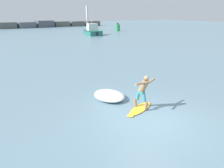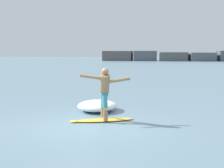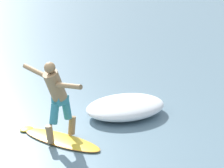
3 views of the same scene
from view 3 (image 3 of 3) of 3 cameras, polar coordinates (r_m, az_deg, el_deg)
ground_plane at (r=10.03m, az=-10.96°, el=-6.41°), size 200.00×200.00×0.00m
surfboard at (r=10.04m, az=-5.59°, el=-5.95°), size 1.93×1.19×0.19m
surfer at (r=9.63m, az=-6.00°, el=-1.12°), size 1.44×0.82×1.53m
wave_foam_at_tail at (r=11.21m, az=1.46°, el=-2.48°), size 1.45×1.85×0.36m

